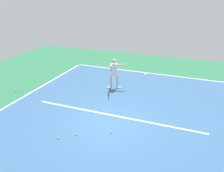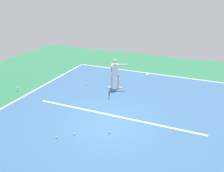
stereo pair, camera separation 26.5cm
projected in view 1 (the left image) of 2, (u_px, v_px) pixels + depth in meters
name	position (u px, v px, depth m)	size (l,w,h in m)	color
ground_plane	(109.00, 123.00, 9.26)	(22.82, 22.82, 0.00)	#2D754C
court_surface	(109.00, 123.00, 9.26)	(10.29, 13.55, 0.00)	#38608E
court_line_baseline_near	(146.00, 73.00, 15.05)	(10.29, 0.10, 0.01)	white
court_line_sideline_right	(13.00, 103.00, 10.94)	(0.10, 13.55, 0.01)	white
court_line_service	(115.00, 116.00, 9.80)	(7.72, 0.10, 0.01)	white
court_line_centre_mark	(145.00, 74.00, 14.87)	(0.10, 0.30, 0.01)	white
tennis_player	(114.00, 72.00, 12.21)	(1.04, 1.31, 1.72)	beige
tennis_ball_by_sideline	(85.00, 85.00, 12.99)	(0.07, 0.07, 0.07)	yellow
tennis_ball_by_baseline	(58.00, 138.00, 8.24)	(0.07, 0.07, 0.07)	#CCE033
tennis_ball_near_player	(76.00, 135.00, 8.45)	(0.07, 0.07, 0.07)	yellow
tennis_ball_near_service_line	(111.00, 132.00, 8.59)	(0.07, 0.07, 0.07)	#CCE033
water_bottle	(16.00, 90.00, 12.10)	(0.07, 0.07, 0.22)	white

